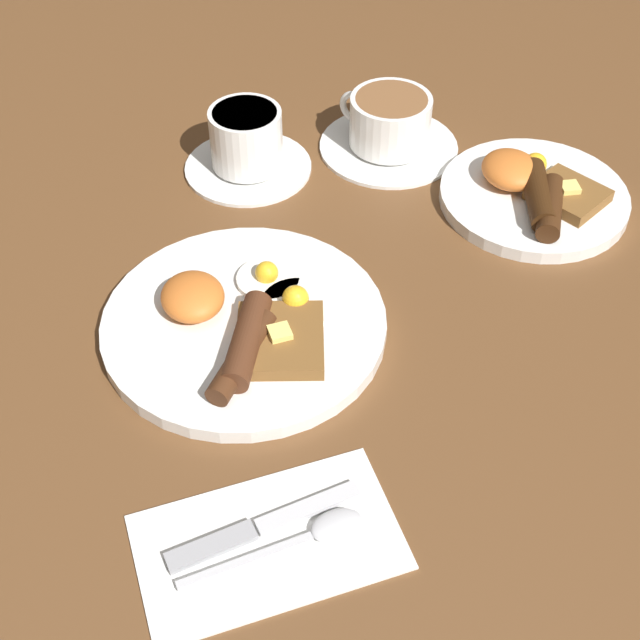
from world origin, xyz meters
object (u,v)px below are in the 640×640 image
(teacup_near, at_px, (247,145))
(spoon, at_px, (316,534))
(knife, at_px, (253,530))
(teacup_far, at_px, (389,127))
(breakfast_plate_far, at_px, (534,192))
(breakfast_plate_near, at_px, (245,323))

(teacup_near, height_order, spoon, teacup_near)
(knife, height_order, spoon, spoon)
(teacup_near, distance_m, teacup_far, 0.17)
(knife, bearing_deg, spoon, -30.19)
(teacup_near, relative_size, knife, 0.92)
(spoon, bearing_deg, teacup_far, 58.10)
(breakfast_plate_far, bearing_deg, knife, -51.67)
(breakfast_plate_far, distance_m, spoon, 0.49)
(teacup_near, distance_m, spoon, 0.50)
(teacup_far, height_order, knife, teacup_far)
(teacup_near, relative_size, spoon, 0.97)
(breakfast_plate_far, height_order, spoon, breakfast_plate_far)
(spoon, bearing_deg, knife, 152.17)
(breakfast_plate_far, height_order, teacup_near, teacup_near)
(breakfast_plate_near, distance_m, breakfast_plate_far, 0.37)
(teacup_near, relative_size, teacup_far, 0.89)
(teacup_near, bearing_deg, knife, -13.53)
(breakfast_plate_far, xyz_separation_m, teacup_far, (-0.15, -0.12, 0.01))
(teacup_far, bearing_deg, teacup_near, -93.15)
(teacup_near, height_order, knife, teacup_near)
(breakfast_plate_far, relative_size, teacup_near, 1.41)
(breakfast_plate_near, bearing_deg, spoon, -0.16)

